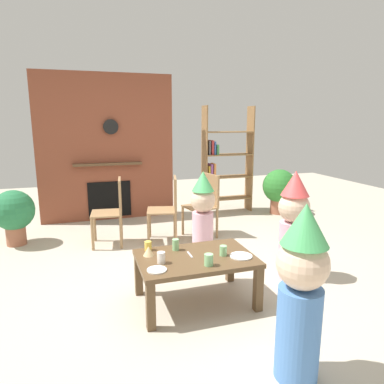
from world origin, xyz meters
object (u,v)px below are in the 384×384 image
object	(u,v)px
paper_cup_center	(223,251)
paper_plate_front	(157,270)
potted_plant_tall	(279,188)
paper_cup_far_right	(209,260)
dining_chair_right	(205,201)
paper_cup_far_left	(148,246)
dining_chair_left	(113,208)
paper_cup_near_right	(161,258)
paper_plate_rear	(241,256)
paper_cup_near_left	(176,245)
dining_chair_middle	(169,205)
bookshelf	(223,164)
child_in_pink	(293,223)
child_with_cone_hat	(301,289)
birthday_cake_slice	(149,251)
child_by_the_chairs	(203,213)
coffee_table	(196,263)
potted_plant_short	(14,213)

from	to	relation	value
paper_cup_center	paper_plate_front	world-z (taller)	paper_cup_center
paper_cup_center	potted_plant_tall	xyz separation A→B (m)	(2.16, 2.58, -0.03)
paper_cup_far_right	dining_chair_right	bearing A→B (deg)	71.06
paper_cup_far_left	dining_chair_left	bearing A→B (deg)	97.14
paper_cup_near_right	paper_plate_rear	world-z (taller)	paper_cup_near_right
paper_cup_near_left	dining_chair_middle	xyz separation A→B (m)	(0.30, 1.49, 0.01)
bookshelf	paper_cup_far_left	bearing A→B (deg)	-125.13
bookshelf	child_in_pink	distance (m)	2.79
child_in_pink	dining_chair_right	xyz separation A→B (m)	(-0.40, 1.59, -0.10)
child_in_pink	dining_chair_left	bearing A→B (deg)	-52.37
paper_cup_far_right	paper_plate_rear	world-z (taller)	paper_cup_far_right
paper_cup_near_right	child_in_pink	world-z (taller)	child_in_pink
paper_plate_rear	child_with_cone_hat	world-z (taller)	child_with_cone_hat
birthday_cake_slice	paper_plate_rear	bearing A→B (deg)	-19.46
paper_cup_near_left	dining_chair_left	world-z (taller)	dining_chair_left
bookshelf	child_by_the_chairs	distance (m)	2.23
paper_cup_far_right	dining_chair_middle	bearing A→B (deg)	86.39
coffee_table	child_in_pink	xyz separation A→B (m)	(1.12, 0.17, 0.23)
bookshelf	paper_plate_rear	size ratio (longest dim) A/B	9.32
birthday_cake_slice	dining_chair_right	world-z (taller)	dining_chair_right
birthday_cake_slice	dining_chair_middle	bearing A→B (deg)	69.88
paper_plate_front	child_with_cone_hat	size ratio (longest dim) A/B	0.14
dining_chair_middle	paper_cup_center	bearing A→B (deg)	105.63
paper_cup_far_right	birthday_cake_slice	size ratio (longest dim) A/B	1.02
bookshelf	birthday_cake_slice	xyz separation A→B (m)	(-1.88, -2.78, -0.40)
paper_cup_near_right	paper_plate_rear	bearing A→B (deg)	-6.03
birthday_cake_slice	dining_chair_right	bearing A→B (deg)	55.10
paper_plate_rear	paper_cup_center	bearing A→B (deg)	152.45
paper_cup_near_right	paper_plate_rear	size ratio (longest dim) A/B	0.49
paper_cup_far_left	child_in_pink	xyz separation A→B (m)	(1.50, -0.11, 0.12)
paper_plate_rear	child_by_the_chairs	bearing A→B (deg)	88.54
paper_cup_near_left	bookshelf	bearing A→B (deg)	59.38
potted_plant_short	child_by_the_chairs	bearing A→B (deg)	-27.60
paper_cup_center	dining_chair_middle	bearing A→B (deg)	92.67
dining_chair_left	bookshelf	bearing A→B (deg)	-144.09
dining_chair_middle	paper_cup_near_right	bearing A→B (deg)	87.17
paper_cup_near_right	paper_cup_far_right	size ratio (longest dim) A/B	0.98
child_with_cone_hat	paper_cup_near_left	bearing A→B (deg)	2.87
paper_plate_front	dining_chair_left	size ratio (longest dim) A/B	0.18
coffee_table	paper_cup_far_right	xyz separation A→B (m)	(0.04, -0.22, 0.12)
paper_cup_far_right	potted_plant_short	size ratio (longest dim) A/B	0.14
paper_plate_rear	child_in_pink	distance (m)	0.81
paper_cup_far_left	dining_chair_middle	distance (m)	1.51
coffee_table	paper_cup_near_right	size ratio (longest dim) A/B	10.45
paper_cup_far_left	child_by_the_chairs	bearing A→B (deg)	41.73
bookshelf	child_by_the_chairs	size ratio (longest dim) A/B	1.78
coffee_table	paper_cup_near_left	distance (m)	0.27
paper_cup_far_right	potted_plant_tall	xyz separation A→B (m)	(2.36, 2.74, -0.03)
paper_cup_near_left	child_in_pink	size ratio (longest dim) A/B	0.09
paper_cup_near_right	paper_cup_far_right	world-z (taller)	paper_cup_far_right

